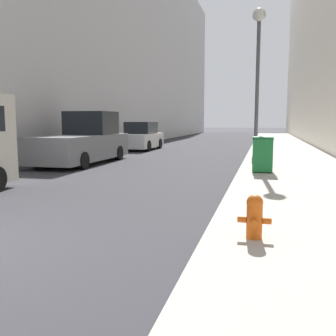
{
  "coord_description": "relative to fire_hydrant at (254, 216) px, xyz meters",
  "views": [
    {
      "loc": [
        4.6,
        -3.4,
        1.74
      ],
      "look_at": [
        -0.89,
        17.91,
        -1.02
      ],
      "focal_mm": 40.0,
      "sensor_mm": 36.0,
      "label": 1
    }
  ],
  "objects": [
    {
      "name": "pickup_truck",
      "position": [
        -7.21,
        9.14,
        0.42
      ],
      "size": [
        2.1,
        5.56,
        2.16
      ],
      "color": "slate",
      "rests_on": "ground"
    },
    {
      "name": "trash_bin",
      "position": [
        0.06,
        6.97,
        0.25
      ],
      "size": [
        0.63,
        0.66,
        1.11
      ],
      "color": "#1E7538",
      "rests_on": "sidewalk_right"
    },
    {
      "name": "parked_sedan_near",
      "position": [
        -7.24,
        16.82,
        0.31
      ],
      "size": [
        1.81,
        4.06,
        1.7
      ],
      "color": "silver",
      "rests_on": "ground"
    },
    {
      "name": "fire_hydrant",
      "position": [
        0.0,
        0.0,
        0.0
      ],
      "size": [
        0.45,
        0.34,
        0.61
      ],
      "color": "#D15614",
      "rests_on": "sidewalk_right"
    },
    {
      "name": "building_left_glass",
      "position": [
        -15.3,
        24.3,
        8.56
      ],
      "size": [
        12.0,
        60.0,
        18.06
      ],
      "color": "#BCBCC1",
      "rests_on": "ground"
    },
    {
      "name": "sidewalk_right",
      "position": [
        1.2,
        16.3,
        -0.39
      ],
      "size": [
        3.79,
        60.0,
        0.15
      ],
      "color": "#ADA89E",
      "rests_on": "ground"
    },
    {
      "name": "lamppost",
      "position": [
        -0.22,
        9.3,
        3.5
      ],
      "size": [
        0.48,
        0.48,
        5.63
      ],
      "color": "#4C4C51",
      "rests_on": "sidewalk_right"
    }
  ]
}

